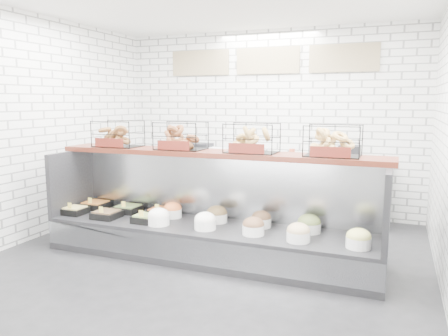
% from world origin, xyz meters
% --- Properties ---
extents(ground, '(5.50, 5.50, 0.00)m').
position_xyz_m(ground, '(0.00, 0.00, 0.00)').
color(ground, black).
rests_on(ground, ground).
extents(room_shell, '(5.02, 5.51, 3.01)m').
position_xyz_m(room_shell, '(0.00, 0.60, 2.06)').
color(room_shell, white).
rests_on(room_shell, ground).
extents(display_case, '(4.00, 0.90, 1.20)m').
position_xyz_m(display_case, '(-0.00, 0.34, 0.33)').
color(display_case, black).
rests_on(display_case, ground).
extents(bagel_shelf, '(4.10, 0.50, 0.40)m').
position_xyz_m(bagel_shelf, '(0.00, 0.52, 1.38)').
color(bagel_shelf, '#3F150D').
rests_on(bagel_shelf, display_case).
extents(prep_counter, '(4.00, 0.60, 1.20)m').
position_xyz_m(prep_counter, '(-0.00, 2.43, 0.47)').
color(prep_counter, '#93969B').
rests_on(prep_counter, ground).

